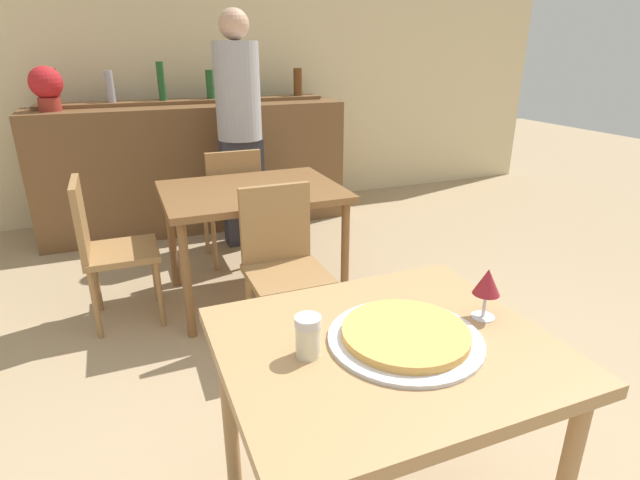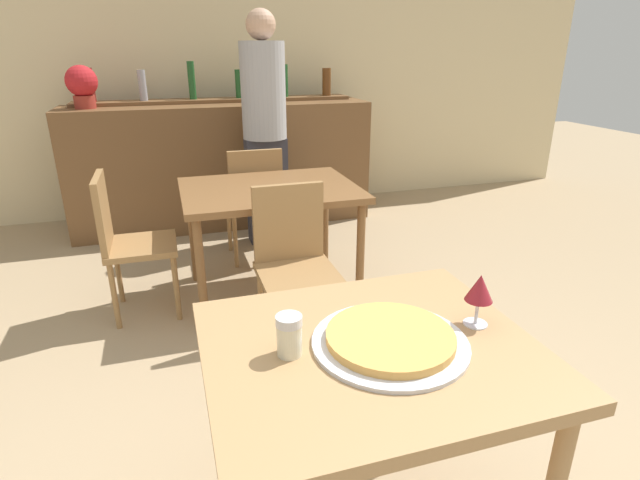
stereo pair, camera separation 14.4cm
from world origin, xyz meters
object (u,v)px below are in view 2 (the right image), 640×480
Objects in this scene: chair_far_side_front at (294,257)px; chair_far_side_left at (126,236)px; cheese_shaker at (289,335)px; pizza_tray at (390,339)px; wine_glass at (480,289)px; person_standing at (265,123)px; potted_plant at (82,84)px; chair_far_side_back at (254,197)px.

chair_far_side_front is 1.00× the size of chair_far_side_left.
chair_far_side_left is 7.54× the size of cheese_shaker.
chair_far_side_left is 2.01× the size of pizza_tray.
cheese_shaker is 0.56m from wine_glass.
chair_far_side_front reaches higher than pizza_tray.
pizza_tray is (0.81, -1.86, 0.29)m from chair_far_side_left.
person_standing is at bearing -46.69° from chair_far_side_left.
potted_plant is at bearing 103.94° from cheese_shaker.
person_standing is at bearing 85.41° from pizza_tray.
chair_far_side_front is at bearing 75.34° from cheese_shaker.
wine_glass reaches higher than chair_far_side_front.
potted_plant is at bearing 108.08° from pizza_tray.
chair_far_side_left is at bearing 106.27° from cheese_shaker.
cheese_shaker is 0.35× the size of potted_plant.
chair_far_side_left is at bearing -78.95° from potted_plant.
cheese_shaker is at bearing -163.73° from chair_far_side_left.
person_standing is 2.82m from wine_glass.
chair_far_side_front and chair_far_side_back have the same top height.
wine_glass is (0.23, -2.42, 0.38)m from chair_far_side_back.
chair_far_side_back is 2.46m from pizza_tray.
chair_far_side_left is 2.63× the size of potted_plant.
chair_far_side_back is at bearing -56.00° from chair_far_side_left.
pizza_tray is 3.75× the size of cheese_shaker.
chair_far_side_back reaches higher than pizza_tray.
cheese_shaker is (0.53, -1.83, 0.33)m from chair_far_side_left.
pizza_tray is 1.31× the size of potted_plant.
chair_far_side_back is 7.54× the size of cheese_shaker.
potted_plant is at bearing 11.05° from chair_far_side_left.
chair_far_side_left is 0.48× the size of person_standing.
person_standing is (1.03, 0.97, 0.48)m from chair_far_side_left.
potted_plant is (-1.10, 3.37, 0.47)m from pizza_tray.
potted_plant is (-1.15, 0.92, 0.76)m from chair_far_side_back.
chair_far_side_front is 0.48× the size of person_standing.
cheese_shaker reaches higher than chair_far_side_front.
cheese_shaker is 0.72× the size of wine_glass.
potted_plant is at bearing 112.48° from wine_glass.
cheese_shaker is at bearing -76.06° from potted_plant.
potted_plant reaches higher than chair_far_side_back.
person_standing is (0.17, 0.39, 0.48)m from chair_far_side_back.
person_standing is at bearing 79.88° from cheese_shaker.
person_standing is (0.17, 1.55, 0.48)m from chair_far_side_front.
pizza_tray is 3.58m from potted_plant.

